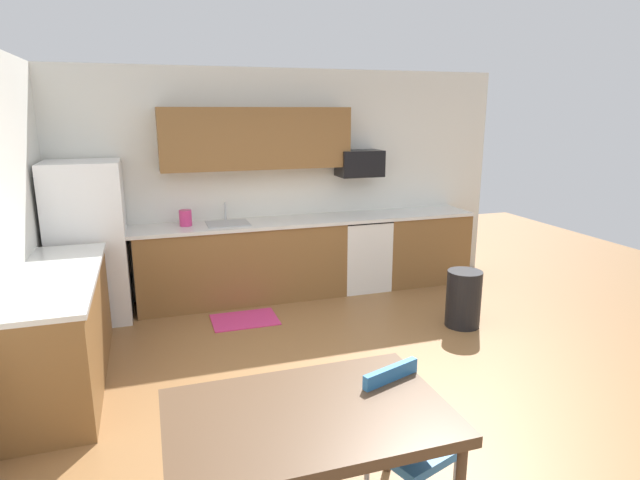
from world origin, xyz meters
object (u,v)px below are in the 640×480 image
Objects in this scene: oven_range at (361,253)px; refrigerator at (89,242)px; kettle at (186,219)px; microwave at (359,163)px; trash_bin at (463,299)px; dining_table at (308,422)px; chair_near_table at (403,432)px.

refrigerator is at bearing -178.55° from oven_range.
refrigerator is 1.04m from kettle.
refrigerator is 3.17× the size of microwave.
trash_bin is 3.00× the size of kettle.
dining_table is 3.30m from trash_bin.
oven_range is 1.61m from trash_bin.
kettle reaches higher than trash_bin.
microwave is 0.90× the size of trash_bin.
microwave is 4.36m from dining_table.
chair_near_table is (0.56, 0.05, -0.20)m from dining_table.
oven_range is 1.13m from microwave.
dining_table is (1.31, -3.67, -0.15)m from refrigerator.
dining_table is at bearing -70.38° from refrigerator.
refrigerator reaches higher than chair_near_table.
refrigerator is 1.88× the size of oven_range.
microwave reaches higher than dining_table.
refrigerator reaches higher than trash_bin.
refrigerator is at bearing -176.74° from microwave.
oven_range is at bearing 70.84° from chair_near_table.
oven_range is at bearing -1.34° from kettle.
chair_near_table reaches higher than dining_table.
refrigerator is 8.55× the size of kettle.
chair_near_table is (-1.29, -3.81, -1.07)m from microwave.
kettle is (-2.67, 1.56, 0.72)m from trash_bin.
chair_near_table is at bearing -109.16° from oven_range.
refrigerator reaches higher than oven_range.
refrigerator reaches higher than kettle.
refrigerator is at bearing 109.62° from dining_table.
trash_bin is at bearing -21.17° from refrigerator.
kettle is (-0.29, 3.80, 0.31)m from dining_table.
chair_near_table is (1.87, -3.63, -0.35)m from refrigerator.
dining_table is 1.65× the size of chair_near_table.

